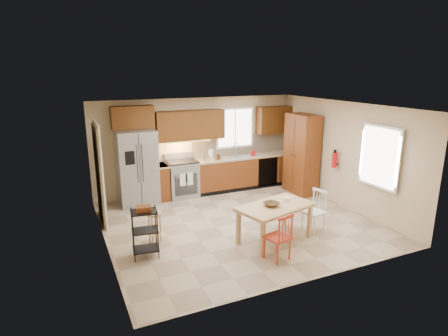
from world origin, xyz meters
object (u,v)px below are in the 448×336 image
refrigerator (137,168)px  utility_cart (145,233)px  pantry (301,154)px  chair_red (278,236)px  range_stove (182,179)px  soap_bottle (253,153)px  table_jar (287,200)px  chair_white (314,211)px  table_bowl (271,206)px  bar_stool (155,228)px  fire_extinguisher (334,160)px  dining_table (275,223)px

refrigerator → utility_cart: size_ratio=2.03×
pantry → chair_red: size_ratio=2.48×
range_stove → chair_red: bearing=-83.3°
soap_bottle → table_jar: (-0.91, -3.04, -0.26)m
refrigerator → chair_white: refrigerator is taller
pantry → table_jar: pantry is taller
pantry → table_bowl: bearing=-135.4°
range_stove → chair_red: range_stove is taller
chair_red → bar_stool: (-1.78, 1.49, -0.11)m
table_bowl → table_jar: bearing=12.5°
pantry → fire_extinguisher: 1.07m
chair_red → bar_stool: 2.32m
range_stove → soap_bottle: 2.10m
chair_red → range_stove: bearing=82.4°
fire_extinguisher → dining_table: bearing=-153.6°
bar_stool → table_jar: bearing=-2.5°
pantry → chair_white: (-1.23, -2.18, -0.63)m
fire_extinguisher → table_bowl: bearing=-154.4°
fire_extinguisher → chair_red: bearing=-146.1°
pantry → dining_table: bearing=-134.3°
range_stove → fire_extinguisher: fire_extinguisher is taller
range_stove → pantry: pantry is taller
table_bowl → soap_bottle: bearing=67.2°
soap_bottle → utility_cart: 4.60m
pantry → table_bowl: pantry is taller
dining_table → utility_cart: bearing=156.9°
soap_bottle → table_jar: bearing=-106.7°
chair_white → table_bowl: 1.08m
chair_white → table_jar: 0.71m
refrigerator → bar_stool: 2.40m
range_stove → pantry: size_ratio=0.44×
range_stove → bar_stool: size_ratio=1.49×
soap_bottle → pantry: size_ratio=0.09×
soap_bottle → chair_red: 4.14m
refrigerator → utility_cart: refrigerator is taller
fire_extinguisher → bar_stool: (-4.51, -0.34, -0.79)m
refrigerator → fire_extinguisher: refrigerator is taller
fire_extinguisher → refrigerator: bearing=155.5°
refrigerator → chair_red: size_ratio=2.15×
soap_bottle → utility_cart: bearing=-142.9°
chair_white → table_bowl: (-1.04, -0.05, 0.29)m
dining_table → table_jar: size_ratio=12.69×
table_jar → chair_white: bearing=-3.6°
refrigerator → table_jar: bearing=-53.5°
refrigerator → chair_white: size_ratio=2.15×
pantry → chair_red: bearing=-131.2°
soap_bottle → table_bowl: (-1.32, -3.13, -0.28)m
range_stove → table_jar: bearing=-70.3°
chair_white → soap_bottle: bearing=-19.4°
refrigerator → table_bowl: (1.86, -3.16, -0.20)m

